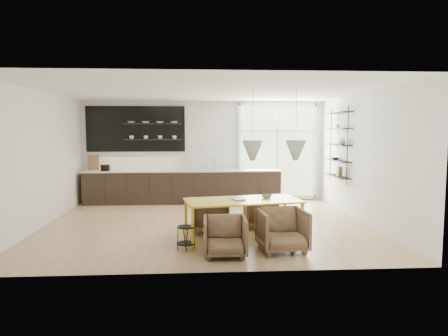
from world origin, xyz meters
The scene contains 11 objects.
room centered at (0.58, 1.10, 1.46)m, with size 7.02×6.01×2.91m.
kitchen_run centered at (-0.70, 2.69, 0.60)m, with size 5.54×0.69×2.75m.
right_shelving centered at (3.36, 1.17, 1.65)m, with size 0.26×1.22×1.90m.
dining_table centered at (0.66, -1.33, 0.72)m, with size 2.25×1.30×0.77m.
armchair_back_left centered at (0.06, -0.63, 0.35)m, with size 0.74×0.76×0.69m, color brown.
armchair_back_right centered at (1.15, -0.33, 0.31)m, with size 0.67×0.69×0.63m, color brown.
armchair_front_left centered at (0.27, -2.24, 0.33)m, with size 0.70×0.72×0.65m, color brown.
armchair_front_right centered at (1.26, -2.03, 0.37)m, with size 0.78×0.80×0.73m, color brown.
wire_stool centered at (-0.38, -1.87, 0.27)m, with size 0.33×0.33×0.42m.
table_book centered at (0.48, -1.34, 0.79)m, with size 0.21×0.28×0.03m, color white.
table_bowl centered at (1.14, -1.15, 0.80)m, with size 0.20×0.20×0.06m, color #5C8251.
Camera 1 is at (-0.15, -8.64, 2.06)m, focal length 32.00 mm.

